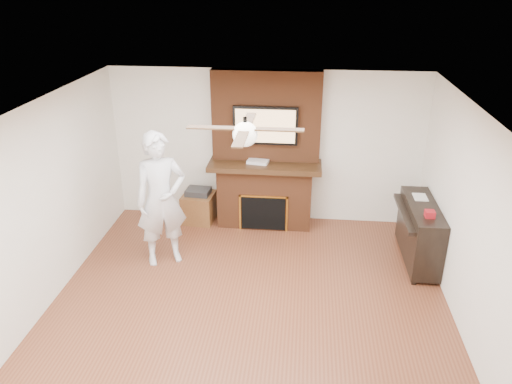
# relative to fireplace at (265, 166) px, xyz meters

# --- Properties ---
(room_shell) EXTENTS (5.36, 5.86, 2.86)m
(room_shell) POSITION_rel_fireplace_xyz_m (0.00, -2.55, 0.25)
(room_shell) COLOR #5C2E1B
(room_shell) RESTS_ON ground
(fireplace) EXTENTS (1.78, 0.64, 2.50)m
(fireplace) POSITION_rel_fireplace_xyz_m (0.00, 0.00, 0.00)
(fireplace) COLOR brown
(fireplace) RESTS_ON ground
(tv) EXTENTS (1.00, 0.08, 0.60)m
(tv) POSITION_rel_fireplace_xyz_m (0.00, -0.05, 0.68)
(tv) COLOR black
(tv) RESTS_ON fireplace
(ceiling_fan) EXTENTS (1.21, 1.21, 0.31)m
(ceiling_fan) POSITION_rel_fireplace_xyz_m (-0.00, -2.55, 1.34)
(ceiling_fan) COLOR black
(ceiling_fan) RESTS_ON room_shell
(person) EXTENTS (0.85, 0.74, 1.93)m
(person) POSITION_rel_fireplace_xyz_m (-1.33, -1.36, -0.03)
(person) COLOR silver
(person) RESTS_ON ground
(side_table) EXTENTS (0.54, 0.54, 0.58)m
(side_table) POSITION_rel_fireplace_xyz_m (-1.10, -0.07, -0.73)
(side_table) COLOR brown
(side_table) RESTS_ON ground
(piano) EXTENTS (0.51, 1.35, 0.97)m
(piano) POSITION_rel_fireplace_xyz_m (2.29, -0.99, -0.52)
(piano) COLOR black
(piano) RESTS_ON ground
(cable_box) EXTENTS (0.35, 0.24, 0.05)m
(cable_box) POSITION_rel_fireplace_xyz_m (-0.11, -0.10, 0.11)
(cable_box) COLOR silver
(cable_box) RESTS_ON fireplace
(candle_orange) EXTENTS (0.07, 0.07, 0.12)m
(candle_orange) POSITION_rel_fireplace_xyz_m (-0.16, -0.22, -0.94)
(candle_orange) COLOR red
(candle_orange) RESTS_ON ground
(candle_green) EXTENTS (0.07, 0.07, 0.09)m
(candle_green) POSITION_rel_fireplace_xyz_m (0.05, -0.16, -0.95)
(candle_green) COLOR #478F39
(candle_green) RESTS_ON ground
(candle_cream) EXTENTS (0.09, 0.09, 0.11)m
(candle_cream) POSITION_rel_fireplace_xyz_m (0.13, -0.23, -0.94)
(candle_cream) COLOR #C0BD99
(candle_cream) RESTS_ON ground
(candle_blue) EXTENTS (0.06, 0.06, 0.08)m
(candle_blue) POSITION_rel_fireplace_xyz_m (0.22, -0.17, -0.96)
(candle_blue) COLOR #315495
(candle_blue) RESTS_ON ground
(candle_orange_extra) EXTENTS (0.07, 0.07, 0.12)m
(candle_orange_extra) POSITION_rel_fireplace_xyz_m (-0.01, -0.22, -0.94)
(candle_orange_extra) COLOR #B34B15
(candle_orange_extra) RESTS_ON ground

